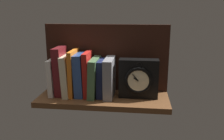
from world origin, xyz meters
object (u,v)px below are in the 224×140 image
book_maroon_dawkins (61,71)px  book_blue_modern (80,74)px  book_red_requiem (88,74)px  book_gray_chess (109,77)px  book_white_catcher (54,76)px  framed_clock (138,79)px  book_navy_bierce (101,78)px  book_orange_pandolfini (74,73)px  book_cream_twain (68,75)px  book_green_romantic (94,77)px

book_maroon_dawkins → book_blue_modern: 9.75cm
book_red_requiem → book_gray_chess: bearing=0.0°
book_white_catcher → book_gray_chess: bearing=0.0°
book_blue_modern → framed_clock: book_blue_modern is taller
book_navy_bierce → book_maroon_dawkins: bearing=-180.0°
book_gray_chess → book_blue_modern: bearing=180.0°
book_red_requiem → framed_clock: 24.00cm
book_maroon_dawkins → book_red_requiem: size_ratio=1.10×
book_white_catcher → book_maroon_dawkins: (3.38, -0.00, 2.70)cm
book_navy_bierce → framed_clock: 17.38cm
book_orange_pandolfini → book_gray_chess: bearing=0.0°
book_blue_modern → book_white_catcher: bearing=180.0°
book_red_requiem → book_white_catcher: bearing=180.0°
book_navy_bierce → book_gray_chess: (3.81, 0.00, 0.43)cm
book_maroon_dawkins → book_cream_twain: size_ratio=1.18×
book_maroon_dawkins → book_orange_pandolfini: 6.42cm
book_cream_twain → book_navy_bierce: (16.06, 0.00, -1.00)cm
book_green_romantic → book_red_requiem: bearing=180.0°
book_navy_bierce → framed_clock: framed_clock is taller
framed_clock → book_red_requiem: bearing=178.7°
book_blue_modern → book_gray_chess: size_ratio=1.10×
book_cream_twain → book_gray_chess: (19.86, 0.00, -0.56)cm
book_blue_modern → book_red_requiem: 3.51cm
book_green_romantic → book_gray_chess: 7.22cm
book_white_catcher → book_cream_twain: (7.04, 0.00, 0.93)cm
book_blue_modern → book_navy_bierce: size_ratio=1.16×
book_cream_twain → book_red_requiem: book_red_requiem is taller
book_cream_twain → book_orange_pandolfini: 2.95cm
book_gray_chess → book_white_catcher: bearing=180.0°
book_cream_twain → book_orange_pandolfini: bearing=0.0°
book_blue_modern → book_red_requiem: bearing=0.0°
book_orange_pandolfini → book_gray_chess: size_ratio=1.19×
book_red_requiem → book_cream_twain: bearing=180.0°
book_red_requiem → book_gray_chess: book_red_requiem is taller
book_green_romantic → framed_clock: 20.79cm
book_white_catcher → book_blue_modern: size_ratio=0.87×
book_maroon_dawkins → book_red_requiem: (13.13, 0.00, -1.01)cm
book_orange_pandolfini → book_red_requiem: (6.74, 0.00, -0.37)cm
book_maroon_dawkins → framed_clock: bearing=-0.9°
book_red_requiem → book_navy_bierce: bearing=0.0°
book_maroon_dawkins → book_green_romantic: size_ratio=1.28×
book_navy_bierce → book_gray_chess: 3.83cm
book_orange_pandolfini → book_navy_bierce: bearing=0.0°
book_red_requiem → book_gray_chess: 10.48cm
book_white_catcher → book_red_requiem: book_red_requiem is taller
book_orange_pandolfini → book_blue_modern: book_orange_pandolfini is taller
book_green_romantic → book_maroon_dawkins: bearing=-180.0°
book_white_catcher → book_maroon_dawkins: book_maroon_dawkins is taller
book_cream_twain → book_gray_chess: 19.87cm
book_cream_twain → book_orange_pandolfini: size_ratio=0.89×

